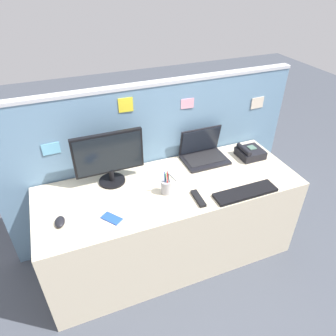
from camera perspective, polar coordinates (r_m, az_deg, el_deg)
The scene contains 12 objects.
ground_plane at distance 2.69m, azimuth 0.41°, elevation -15.38°, with size 10.00×10.00×0.00m, color #424751.
desk at distance 2.43m, azimuth 0.44°, elevation -9.95°, with size 1.88×0.69×0.71m, color beige.
cubicle_divider at distance 2.51m, azimuth -2.82°, elevation 1.01°, with size 2.34×0.08×1.34m.
desktop_monitor at distance 2.15m, azimuth -10.88°, elevation 2.12°, with size 0.48×0.19×0.39m.
laptop at distance 2.47m, azimuth 6.47°, elevation 3.02°, with size 0.34×0.26×0.25m.
desk_phone at distance 2.57m, azimuth 14.89°, elevation 2.76°, with size 0.19×0.18×0.10m.
keyboard_main at distance 2.18m, azimuth 14.13°, elevation -4.41°, with size 0.45×0.13×0.02m, color black.
computer_mouse_right_hand at distance 2.01m, azimuth -19.38°, elevation -9.36°, with size 0.06×0.10×0.03m, color black.
pen_cup at distance 2.10m, azimuth -0.34°, elevation -3.51°, with size 0.07×0.07×0.18m.
cell_phone_blue_case at distance 1.96m, azimuth -10.39°, elevation -9.15°, with size 0.06×0.13×0.01m, color blue.
cell_phone_silver_slab at distance 2.28m, azimuth 1.43°, elevation -1.35°, with size 0.07×0.13×0.01m, color #B7BAC1.
tv_remote at distance 2.08m, azimuth 5.63°, elevation -5.62°, with size 0.04×0.17×0.02m, color black.
Camera 1 is at (-0.65, -1.60, 2.06)m, focal length 32.93 mm.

